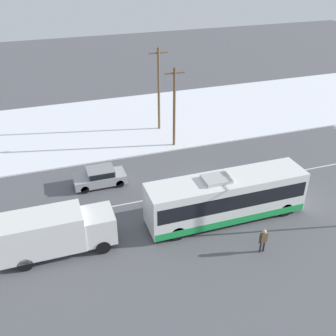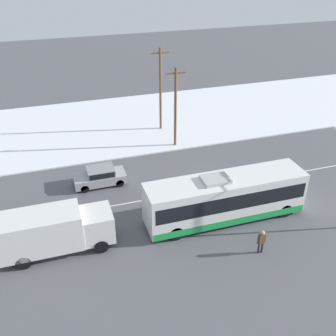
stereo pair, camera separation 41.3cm
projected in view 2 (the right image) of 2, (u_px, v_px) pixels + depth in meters
name	position (u px, v px, depth m)	size (l,w,h in m)	color
ground_plane	(202.00, 190.00, 30.44)	(120.00, 120.00, 0.00)	#56565B
snow_lot	(151.00, 119.00, 42.37)	(80.00, 15.32, 0.12)	white
lane_marking_center	(202.00, 190.00, 30.44)	(60.00, 0.12, 0.00)	silver
city_bus	(225.00, 198.00, 26.52)	(11.00, 2.57, 3.41)	white
box_truck	(51.00, 230.00, 23.66)	(7.07, 2.30, 2.85)	silver
sedan_car	(100.00, 176.00, 30.75)	(4.02, 1.80, 1.45)	#9E9EA3
pedestrian_at_stop	(262.00, 239.00, 23.80)	(0.61, 0.27, 1.69)	#23232D
utility_pole_roadside	(175.00, 107.00, 35.06)	(1.80, 0.24, 7.44)	brown
utility_pole_snowlot	(160.00, 89.00, 38.11)	(1.80, 0.24, 8.25)	brown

